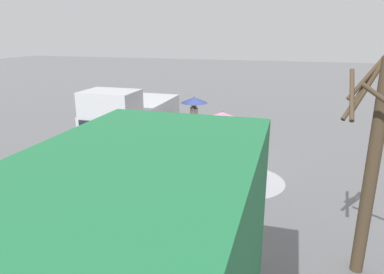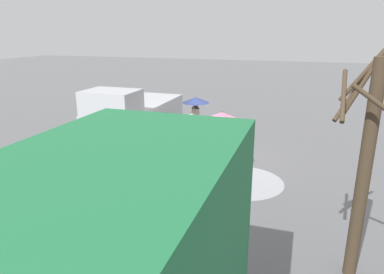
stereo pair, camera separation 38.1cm
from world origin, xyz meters
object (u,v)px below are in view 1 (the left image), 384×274
(pedestrian_black_side, at_px, (223,128))
(pedestrian_white_side, at_px, (191,130))
(shopping_cart_vendor, at_px, (208,147))
(pedestrian_pink_side, at_px, (194,110))
(cargo_van_parked_right, at_px, (133,120))
(bare_tree_near, at_px, (371,162))
(hand_dolly_boxes, at_px, (184,135))

(pedestrian_black_side, xyz_separation_m, pedestrian_white_side, (0.95, 0.49, 0.00))
(shopping_cart_vendor, xyz_separation_m, pedestrian_black_side, (-0.74, 1.03, 1.02))
(pedestrian_black_side, bearing_deg, pedestrian_pink_side, -54.87)
(cargo_van_parked_right, xyz_separation_m, pedestrian_white_side, (-3.02, 2.17, 0.41))
(shopping_cart_vendor, bearing_deg, pedestrian_pink_side, -55.41)
(cargo_van_parked_right, distance_m, pedestrian_black_side, 4.33)
(pedestrian_black_side, height_order, pedestrian_white_side, same)
(cargo_van_parked_right, height_order, bare_tree_near, bare_tree_near)
(pedestrian_black_side, bearing_deg, pedestrian_white_side, 27.33)
(pedestrian_pink_side, height_order, pedestrian_black_side, same)
(pedestrian_white_side, bearing_deg, hand_dolly_boxes, -65.61)
(pedestrian_black_side, bearing_deg, hand_dolly_boxes, -34.78)
(shopping_cart_vendor, bearing_deg, cargo_van_parked_right, -11.34)
(cargo_van_parked_right, xyz_separation_m, hand_dolly_boxes, (-2.26, 0.50, -0.29))
(shopping_cart_vendor, distance_m, pedestrian_white_side, 1.84)
(hand_dolly_boxes, height_order, pedestrian_pink_side, pedestrian_pink_side)
(cargo_van_parked_right, distance_m, pedestrian_pink_side, 2.47)
(cargo_van_parked_right, relative_size, pedestrian_pink_side, 2.50)
(hand_dolly_boxes, bearing_deg, bare_tree_near, 135.08)
(hand_dolly_boxes, bearing_deg, pedestrian_white_side, 114.39)
(cargo_van_parked_right, xyz_separation_m, pedestrian_pink_side, (-2.35, -0.62, 0.41))
(bare_tree_near, bearing_deg, hand_dolly_boxes, -44.92)
(cargo_van_parked_right, relative_size, pedestrian_black_side, 2.50)
(pedestrian_black_side, bearing_deg, bare_tree_near, 131.13)
(pedestrian_pink_side, relative_size, pedestrian_white_side, 1.00)
(hand_dolly_boxes, xyz_separation_m, bare_tree_near, (-5.20, 5.19, 1.40))
(pedestrian_white_side, relative_size, bare_tree_near, 0.49)
(pedestrian_black_side, bearing_deg, shopping_cart_vendor, -54.22)
(shopping_cart_vendor, xyz_separation_m, hand_dolly_boxes, (0.96, -0.15, 0.32))
(cargo_van_parked_right, height_order, pedestrian_pink_side, cargo_van_parked_right)
(pedestrian_pink_side, bearing_deg, cargo_van_parked_right, 14.85)
(hand_dolly_boxes, distance_m, bare_tree_near, 7.47)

